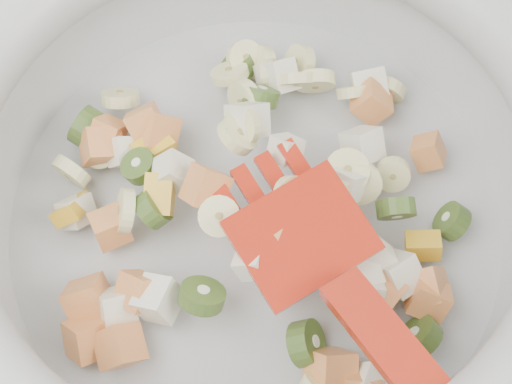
# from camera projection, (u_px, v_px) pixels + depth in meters

# --- Properties ---
(counter) EXTENTS (2.00, 0.60, 0.90)m
(counter) POSITION_uv_depth(u_px,v_px,m) (199.00, 369.00, 0.93)
(counter) COLOR gray
(counter) RESTS_ON ground
(mixing_bowl) EXTENTS (0.43, 0.44, 0.12)m
(mixing_bowl) POSITION_uv_depth(u_px,v_px,m) (257.00, 183.00, 0.46)
(mixing_bowl) COLOR #B8B8B6
(mixing_bowl) RESTS_ON counter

